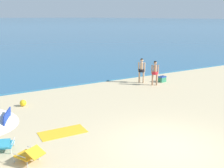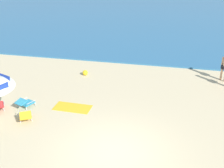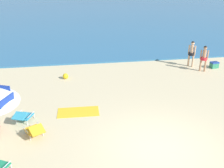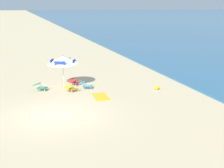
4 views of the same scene
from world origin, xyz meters
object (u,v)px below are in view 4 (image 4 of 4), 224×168
object	(u,v)px
beach_ball	(156,87)
beach_towel	(101,97)
lounge_chair_facing_sea	(86,85)
lounge_chair_beside_umbrella	(40,87)
lounge_chair_under_umbrella	(75,82)
beach_umbrella_striped_main	(63,60)
lounge_chair_spare_folded	(71,88)

from	to	relation	value
beach_ball	beach_towel	size ratio (longest dim) A/B	0.18
lounge_chair_facing_sea	beach_ball	size ratio (longest dim) A/B	3.09
beach_ball	beach_towel	xyz separation A→B (m)	(0.58, -4.03, -0.16)
lounge_chair_beside_umbrella	beach_ball	size ratio (longest dim) A/B	3.13
lounge_chair_under_umbrella	lounge_chair_facing_sea	world-z (taller)	lounge_chair_under_umbrella
beach_umbrella_striped_main	beach_ball	size ratio (longest dim) A/B	9.32
lounge_chair_spare_folded	beach_ball	xyz separation A→B (m)	(1.07, 5.61, -0.11)
lounge_chair_spare_folded	lounge_chair_beside_umbrella	bearing A→B (deg)	-116.17
lounge_chair_beside_umbrella	lounge_chair_facing_sea	size ratio (longest dim) A/B	1.01
beach_umbrella_striped_main	beach_towel	size ratio (longest dim) A/B	1.67
lounge_chair_facing_sea	beach_ball	bearing A→B (deg)	69.97
lounge_chair_spare_folded	beach_towel	xyz separation A→B (m)	(1.65, 1.57, -0.27)
lounge_chair_beside_umbrella	lounge_chair_facing_sea	xyz separation A→B (m)	(0.36, 3.00, 0.00)
lounge_chair_facing_sea	beach_umbrella_striped_main	bearing A→B (deg)	-118.48
lounge_chair_spare_folded	beach_ball	size ratio (longest dim) A/B	3.18
beach_umbrella_striped_main	lounge_chair_under_umbrella	xyz separation A→B (m)	(-0.39, 0.85, -1.66)
lounge_chair_beside_umbrella	lounge_chair_under_umbrella	bearing A→B (deg)	107.25
beach_umbrella_striped_main	lounge_chair_beside_umbrella	bearing A→B (deg)	-76.75
lounge_chair_under_umbrella	lounge_chair_spare_folded	bearing A→B (deg)	-18.38
lounge_chair_beside_umbrella	beach_ball	world-z (taller)	lounge_chair_beside_umbrella
beach_ball	beach_towel	bearing A→B (deg)	-81.86
lounge_chair_under_umbrella	lounge_chair_spare_folded	world-z (taller)	lounge_chair_spare_folded
lounge_chair_spare_folded	beach_umbrella_striped_main	bearing A→B (deg)	-167.86
beach_umbrella_striped_main	lounge_chair_beside_umbrella	distance (m)	2.36
lounge_chair_beside_umbrella	beach_ball	xyz separation A→B (m)	(2.01, 7.52, -0.12)
lounge_chair_spare_folded	beach_ball	distance (m)	5.71
lounge_chair_facing_sea	lounge_chair_spare_folded	bearing A→B (deg)	-62.19
lounge_chair_beside_umbrella	lounge_chair_spare_folded	distance (m)	2.13
beach_umbrella_striped_main	lounge_chair_facing_sea	world-z (taller)	beach_umbrella_striped_main
lounge_chair_beside_umbrella	lounge_chair_facing_sea	world-z (taller)	lounge_chair_beside_umbrella
lounge_chair_facing_sea	beach_ball	distance (m)	4.81
beach_umbrella_striped_main	beach_ball	xyz separation A→B (m)	(2.39, 5.89, -1.78)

